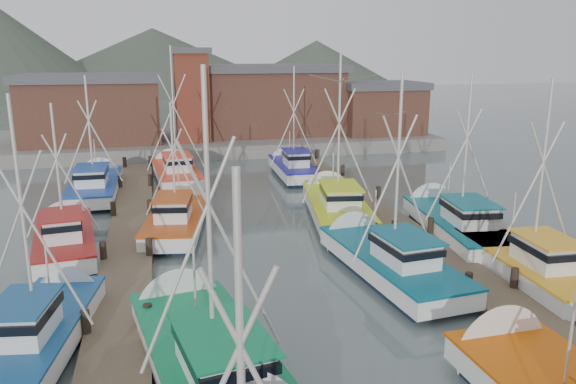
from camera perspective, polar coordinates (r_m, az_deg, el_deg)
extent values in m
plane|color=#485755|center=(22.72, 1.68, -10.46)|extent=(260.00, 260.00, 0.00)
cube|color=brown|center=(25.72, -16.11, -7.53)|extent=(2.20, 46.00, 0.40)
cylinder|color=black|center=(20.25, -19.78, -13.17)|extent=(0.30, 0.30, 1.50)
cylinder|color=black|center=(26.65, -18.21, -6.35)|extent=(0.30, 0.30, 1.50)
cylinder|color=black|center=(33.29, -17.29, -2.20)|extent=(0.30, 0.30, 1.50)
cylinder|color=black|center=(40.06, -16.67, 0.55)|extent=(0.30, 0.30, 1.50)
cylinder|color=black|center=(46.89, -16.24, 2.51)|extent=(0.30, 0.30, 1.50)
cylinder|color=black|center=(20.09, -13.97, -12.94)|extent=(0.30, 0.30, 1.50)
cylinder|color=black|center=(26.53, -13.89, -6.13)|extent=(0.30, 0.30, 1.50)
cylinder|color=black|center=(33.19, -13.84, -2.01)|extent=(0.30, 0.30, 1.50)
cylinder|color=black|center=(39.97, -13.81, 0.72)|extent=(0.30, 0.30, 1.50)
cylinder|color=black|center=(46.82, -13.79, 2.65)|extent=(0.30, 0.30, 1.50)
cube|color=brown|center=(28.50, 13.35, -5.20)|extent=(2.20, 46.00, 0.40)
cylinder|color=black|center=(23.07, 17.80, -9.54)|extent=(0.30, 0.30, 1.50)
cylinder|color=black|center=(28.85, 10.71, -4.29)|extent=(0.30, 0.30, 1.50)
cylinder|color=black|center=(35.08, 6.12, -0.81)|extent=(0.30, 0.30, 1.50)
cylinder|color=black|center=(41.56, 2.95, 1.62)|extent=(0.30, 0.30, 1.50)
cylinder|color=black|center=(48.18, 0.63, 3.38)|extent=(0.30, 0.30, 1.50)
cylinder|color=black|center=(24.12, 21.93, -8.86)|extent=(0.30, 0.30, 1.50)
cylinder|color=black|center=(29.70, 14.25, -3.95)|extent=(0.30, 0.30, 1.50)
cylinder|color=black|center=(35.78, 9.15, -0.61)|extent=(0.30, 0.30, 1.50)
cylinder|color=black|center=(42.15, 5.56, 1.75)|extent=(0.30, 0.30, 1.50)
cylinder|color=black|center=(48.69, 2.92, 3.48)|extent=(0.30, 0.30, 1.50)
cube|color=gray|center=(57.88, -7.81, 5.22)|extent=(44.00, 16.00, 1.20)
cube|color=brown|center=(55.50, -19.19, 7.68)|extent=(12.00, 8.00, 5.50)
cube|color=#525156|center=(55.28, -19.46, 10.87)|extent=(12.72, 8.48, 0.70)
cube|color=brown|center=(58.29, -1.99, 9.07)|extent=(14.00, 9.00, 6.20)
cube|color=#525156|center=(58.09, -2.02, 12.46)|extent=(14.84, 9.54, 0.70)
cube|color=brown|center=(58.71, 9.31, 8.10)|extent=(8.00, 6.00, 4.50)
cube|color=#525156|center=(58.50, 9.41, 10.63)|extent=(8.48, 6.36, 0.70)
cube|color=maroon|center=(53.22, -9.72, 9.37)|extent=(3.00, 3.00, 8.00)
cube|color=#525156|center=(53.05, -9.91, 13.94)|extent=(3.60, 3.60, 0.50)
cone|color=#465244|center=(150.24, -13.31, 10.18)|extent=(140.00, 140.00, 30.00)
cone|color=#465244|center=(145.96, 2.87, 10.42)|extent=(90.00, 90.00, 24.00)
cylinder|color=beige|center=(9.37, -4.82, -18.08)|extent=(0.15, 0.15, 6.74)
cone|color=white|center=(19.32, 19.83, -14.21)|extent=(3.11, 1.20, 3.07)
cylinder|color=beige|center=(16.39, 26.74, -13.36)|extent=(0.08, 0.08, 2.74)
cube|color=white|center=(17.00, -7.71, -17.00)|extent=(4.77, 10.06, 0.80)
cube|color=#097F48|center=(16.81, -7.75, -15.89)|extent=(4.88, 10.17, 0.10)
cone|color=white|center=(21.24, -11.29, -10.93)|extent=(3.17, 1.61, 3.02)
cube|color=white|center=(15.55, -6.62, -16.09)|extent=(2.42, 3.19, 1.10)
cube|color=black|center=(15.44, -6.65, -15.35)|extent=(2.60, 3.50, 0.28)
cube|color=#097F48|center=(15.26, -6.69, -14.17)|extent=(2.75, 3.71, 0.07)
cylinder|color=beige|center=(15.02, -8.06, -2.79)|extent=(0.16, 0.16, 8.03)
cylinder|color=beige|center=(15.19, -10.20, -6.45)|extent=(2.84, 0.59, 6.28)
cylinder|color=beige|center=(15.48, -5.72, -5.88)|extent=(2.84, 0.59, 6.28)
cylinder|color=beige|center=(17.76, -9.42, -9.81)|extent=(0.09, 0.09, 2.70)
cube|color=#0F1E35|center=(24.68, 10.37, -8.50)|extent=(3.31, 7.96, 0.70)
cube|color=white|center=(24.44, 10.44, -7.09)|extent=(3.76, 9.04, 0.80)
cube|color=#075C71|center=(24.31, 10.48, -6.25)|extent=(3.85, 9.14, 0.10)
cone|color=white|center=(28.15, 6.03, -4.37)|extent=(2.85, 1.38, 2.75)
cube|color=white|center=(23.26, 11.82, -5.77)|extent=(2.04, 2.81, 1.10)
cube|color=black|center=(23.19, 11.85, -5.24)|extent=(2.18, 3.08, 0.28)
cube|color=#075C71|center=(23.07, 11.89, -4.39)|extent=(2.31, 3.27, 0.07)
cylinder|color=beige|center=(23.12, 11.11, 2.55)|extent=(0.13, 0.13, 7.62)
cylinder|color=beige|center=(23.04, 9.80, 0.28)|extent=(2.71, 0.37, 5.96)
cylinder|color=beige|center=(23.59, 12.19, 0.49)|extent=(2.71, 0.37, 5.96)
cylinder|color=beige|center=(25.23, 8.84, -2.50)|extent=(0.08, 0.08, 2.45)
cube|color=#0F1E35|center=(20.35, -23.80, -14.69)|extent=(3.09, 6.72, 0.70)
cube|color=white|center=(20.06, -23.99, -13.06)|extent=(3.52, 7.64, 0.80)
cube|color=#164E87|center=(19.89, -24.10, -12.08)|extent=(3.60, 7.72, 0.10)
cone|color=white|center=(23.27, -20.96, -9.35)|extent=(2.44, 1.45, 2.29)
cube|color=white|center=(18.91, -25.17, -11.67)|extent=(1.81, 2.41, 1.10)
cube|color=black|center=(18.82, -25.25, -11.03)|extent=(1.94, 2.64, 0.28)
cube|color=#164E87|center=(18.68, -25.36, -10.03)|extent=(2.06, 2.80, 0.07)
cylinder|color=beige|center=(18.53, -25.37, -2.15)|extent=(0.13, 0.13, 7.19)
cylinder|color=beige|center=(18.95, -26.53, -4.61)|extent=(2.54, 0.48, 5.62)
cylinder|color=beige|center=(18.59, -23.64, -4.64)|extent=(2.54, 0.48, 5.62)
cylinder|color=beige|center=(20.56, -23.22, -7.42)|extent=(0.07, 0.07, 2.21)
cube|color=#0F1E35|center=(26.04, 23.16, -8.23)|extent=(2.74, 7.34, 0.70)
cube|color=white|center=(25.81, 23.30, -6.89)|extent=(3.11, 8.34, 0.80)
cube|color=gold|center=(25.68, 23.38, -6.10)|extent=(3.20, 8.42, 0.10)
cone|color=white|center=(29.13, 18.87, -4.44)|extent=(2.65, 1.23, 2.60)
cube|color=white|center=(24.74, 24.76, -5.60)|extent=(1.80, 2.54, 1.10)
cube|color=black|center=(24.67, 24.82, -5.09)|extent=(1.92, 2.80, 0.28)
cube|color=gold|center=(24.56, 24.90, -4.30)|extent=(2.03, 2.97, 0.07)
cylinder|color=beige|center=(24.59, 24.43, 1.87)|extent=(0.13, 0.13, 7.33)
cylinder|color=beige|center=(24.47, 23.16, -0.13)|extent=(2.62, 0.22, 5.73)
cylinder|color=beige|center=(25.09, 25.26, -0.02)|extent=(2.62, 0.22, 5.73)
cylinder|color=beige|center=(26.49, 21.90, -2.58)|extent=(0.07, 0.07, 2.40)
cube|color=#0F1E35|center=(30.69, -11.19, -3.98)|extent=(3.49, 7.43, 0.70)
cube|color=white|center=(30.49, -11.25, -2.82)|extent=(3.97, 8.44, 0.80)
cube|color=#BE460F|center=(30.39, -11.28, -2.13)|extent=(4.06, 8.54, 0.10)
cone|color=white|center=(34.40, -10.38, -1.09)|extent=(2.68, 1.51, 2.54)
cube|color=white|center=(29.31, -11.58, -1.59)|extent=(2.02, 2.67, 1.10)
cube|color=black|center=(29.24, -11.60, -1.16)|extent=(2.17, 2.93, 0.28)
cube|color=#BE460F|center=(29.15, -11.64, -0.48)|extent=(2.30, 3.11, 0.07)
cylinder|color=beige|center=(29.55, -11.60, 3.26)|extent=(0.13, 0.13, 5.84)
cylinder|color=beige|center=(29.76, -12.52, 1.94)|extent=(2.08, 0.44, 4.57)
cylinder|color=beige|center=(29.62, -10.54, 1.98)|extent=(2.08, 0.44, 4.57)
cylinder|color=beige|center=(31.48, -11.05, 0.75)|extent=(0.08, 0.08, 2.26)
cube|color=#0F1E35|center=(32.66, 4.96, -2.64)|extent=(3.88, 8.42, 0.70)
cube|color=white|center=(32.47, 4.98, -1.55)|extent=(4.41, 9.57, 0.80)
cube|color=#C7E114|center=(32.37, 5.00, -0.90)|extent=(4.51, 9.68, 0.10)
cone|color=white|center=(36.91, 3.85, 0.16)|extent=(3.02, 1.54, 2.88)
cube|color=white|center=(31.17, 5.34, -0.41)|extent=(2.27, 3.02, 1.10)
cube|color=black|center=(31.12, 5.35, 0.00)|extent=(2.43, 3.31, 0.28)
cube|color=#C7E114|center=(31.03, 5.37, 0.64)|extent=(2.58, 3.51, 0.07)
cylinder|color=beige|center=(31.38, 5.21, 6.35)|extent=(0.15, 0.15, 8.25)
cylinder|color=beige|center=(31.43, 4.11, 4.59)|extent=(2.92, 0.56, 6.45)
cylinder|color=beige|center=(31.62, 6.23, 4.61)|extent=(2.92, 0.56, 6.45)
cylinder|color=beige|center=(33.68, 4.60, 1.84)|extent=(0.09, 0.09, 2.57)
cube|color=#0F1E35|center=(29.07, -21.61, -5.76)|extent=(3.16, 7.16, 0.70)
cube|color=white|center=(28.87, -21.73, -4.55)|extent=(3.59, 8.13, 0.80)
cube|color=#A01A16|center=(28.76, -21.80, -3.83)|extent=(3.67, 8.22, 0.10)
cone|color=white|center=(32.68, -21.69, -2.70)|extent=(2.58, 1.42, 2.45)
cube|color=white|center=(27.69, -21.91, -3.28)|extent=(1.89, 2.55, 1.10)
cube|color=black|center=(27.63, -21.96, -2.82)|extent=(2.02, 2.80, 0.28)
cube|color=#A01A16|center=(27.53, -22.03, -2.11)|extent=(2.14, 2.97, 0.07)
cylinder|color=beige|center=(27.86, -22.37, 2.09)|extent=(0.13, 0.13, 6.09)
cylinder|color=beige|center=(28.03, -23.34, 0.56)|extent=(2.18, 0.38, 4.77)
cylinder|color=beige|center=(28.00, -21.14, 0.76)|extent=(2.18, 0.38, 4.77)
cylinder|color=beige|center=(29.80, -22.00, -0.80)|extent=(0.08, 0.08, 2.36)
cube|color=#0F1E35|center=(30.68, 16.88, -4.34)|extent=(3.57, 8.28, 0.70)
cube|color=white|center=(30.48, 16.97, -3.18)|extent=(4.06, 9.41, 0.80)
cube|color=#08606F|center=(30.38, 17.02, -2.49)|extent=(4.16, 9.51, 0.10)
cone|color=white|center=(34.57, 14.01, -1.21)|extent=(2.99, 1.43, 2.88)
cube|color=white|center=(29.26, 17.93, -2.03)|extent=(2.17, 2.94, 1.10)
cube|color=black|center=(29.20, 17.97, -1.59)|extent=(2.32, 3.22, 0.28)
cube|color=#08606F|center=(29.11, 18.02, -0.91)|extent=(2.46, 3.42, 0.07)
cylinder|color=beige|center=(29.41, 17.67, 4.24)|extent=(0.15, 0.15, 7.27)
cylinder|color=beige|center=(29.32, 16.45, 2.60)|extent=(2.60, 0.41, 5.68)
cylinder|color=beige|center=(29.82, 18.62, 2.62)|extent=(2.60, 0.41, 5.68)
cylinder|color=beige|center=(31.53, 16.01, 0.47)|extent=(0.09, 0.09, 2.67)
cube|color=#0F1E35|center=(42.40, -11.25, 1.06)|extent=(3.01, 7.80, 0.70)
cube|color=white|center=(42.26, -11.29, 1.92)|extent=(3.42, 8.87, 0.80)
cube|color=#E93F23|center=(42.18, -11.31, 2.42)|extent=(3.51, 8.96, 0.10)
cone|color=white|center=(46.53, -11.86, 2.81)|extent=(2.79, 1.28, 2.72)
cube|color=white|center=(41.05, -11.19, 2.92)|extent=(1.93, 2.72, 1.10)
cube|color=black|center=(41.01, -11.21, 3.24)|extent=(2.06, 2.99, 0.28)
cube|color=#E93F23|center=(40.94, -11.23, 3.73)|extent=(2.18, 3.17, 0.07)
cylinder|color=beige|center=(41.36, -11.58, 8.34)|extent=(0.13, 0.13, 8.74)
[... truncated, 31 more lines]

